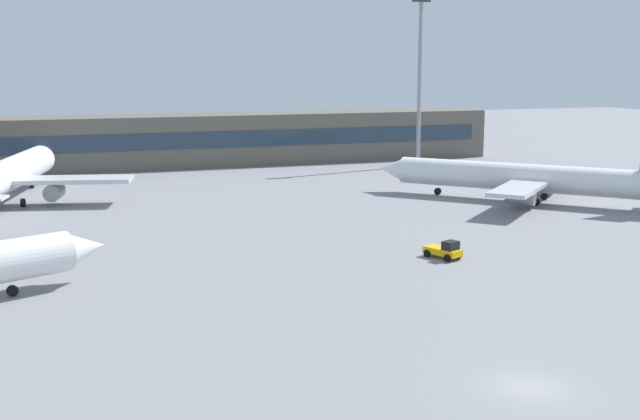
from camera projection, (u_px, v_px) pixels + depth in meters
The scene contains 6 objects.
ground_plane at pixel (305, 240), 81.33m from camera, with size 400.00×400.00×0.00m, color gray.
terminal_building at pixel (190, 140), 140.60m from camera, with size 111.86×12.13×9.00m.
airplane_mid at pixel (524, 178), 103.44m from camera, with size 30.84×32.43×10.23m.
airplane_far at pixel (4, 177), 101.46m from camera, with size 32.76×46.23×11.58m.
baggage_tug_yellow at pixel (445, 250), 73.33m from camera, with size 2.88×3.90×1.75m.
floodlight_tower_west at pixel (420, 70), 137.27m from camera, with size 3.20×0.80×29.39m.
Camera 1 is at (-24.80, -35.48, 17.72)m, focal length 44.55 mm.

